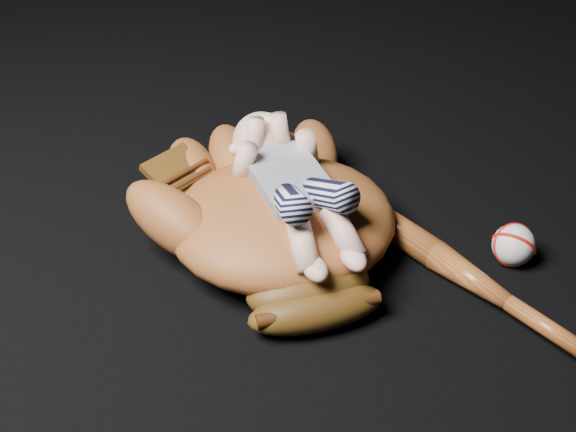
{
  "coord_description": "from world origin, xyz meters",
  "views": [
    {
      "loc": [
        -0.05,
        -0.76,
        0.75
      ],
      "look_at": [
        0.05,
        0.1,
        0.08
      ],
      "focal_mm": 45.0,
      "sensor_mm": 36.0,
      "label": 1
    }
  ],
  "objects_px": {
    "baseball": "(514,245)",
    "newborn_baby": "(296,185)",
    "baseball_bat": "(450,265)",
    "baseball_glove": "(282,211)"
  },
  "relations": [
    {
      "from": "baseball_bat",
      "to": "baseball",
      "type": "height_order",
      "value": "baseball"
    },
    {
      "from": "baseball_glove",
      "to": "baseball",
      "type": "bearing_deg",
      "value": -20.71
    },
    {
      "from": "newborn_baby",
      "to": "baseball_bat",
      "type": "height_order",
      "value": "newborn_baby"
    },
    {
      "from": "baseball_glove",
      "to": "baseball_bat",
      "type": "distance_m",
      "value": 0.27
    },
    {
      "from": "newborn_baby",
      "to": "baseball",
      "type": "distance_m",
      "value": 0.35
    },
    {
      "from": "newborn_baby",
      "to": "baseball_bat",
      "type": "xyz_separation_m",
      "value": [
        0.23,
        -0.08,
        -0.11
      ]
    },
    {
      "from": "baseball_bat",
      "to": "baseball",
      "type": "relative_size",
      "value": 7.72
    },
    {
      "from": "baseball_bat",
      "to": "baseball_glove",
      "type": "bearing_deg",
      "value": 159.45
    },
    {
      "from": "baseball_bat",
      "to": "baseball",
      "type": "xyz_separation_m",
      "value": [
        0.11,
        0.02,
        0.01
      ]
    },
    {
      "from": "baseball",
      "to": "newborn_baby",
      "type": "bearing_deg",
      "value": 169.86
    }
  ]
}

